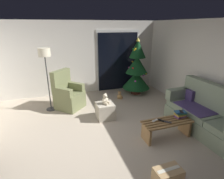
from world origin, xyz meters
name	(u,v)px	position (x,y,z in m)	size (l,w,h in m)	color
ground_plane	(105,138)	(0.00, 0.00, 0.00)	(7.00, 7.00, 0.00)	#B2A38E
wall_back	(80,58)	(0.00, 3.06, 1.25)	(5.72, 0.12, 2.50)	silver
wall_right	(216,73)	(2.86, 0.00, 1.25)	(0.12, 6.00, 2.50)	silver
patio_door_frame	(118,61)	(1.39, 2.99, 1.10)	(1.60, 0.02, 2.20)	silver
patio_door_glass	(118,62)	(1.39, 2.97, 1.05)	(1.50, 0.02, 2.10)	black
couch	(206,115)	(2.32, -0.43, 0.40)	(0.84, 1.96, 1.08)	gray
coffee_table	(167,126)	(1.29, -0.40, 0.27)	(1.10, 0.40, 0.40)	#9E7547
remote_graphite	(168,122)	(1.26, -0.45, 0.41)	(0.04, 0.16, 0.02)	#333338
remote_black	(161,120)	(1.16, -0.35, 0.41)	(0.04, 0.16, 0.02)	black
remote_white	(155,120)	(1.04, -0.31, 0.41)	(0.04, 0.16, 0.02)	silver
book_stack	(180,114)	(1.66, -0.33, 0.47)	(0.29, 0.22, 0.14)	#6B3D7A
cell_phone	(181,111)	(1.67, -0.35, 0.55)	(0.07, 0.14, 0.01)	black
christmas_tree	(137,70)	(1.84, 2.28, 0.87)	(0.97, 0.97, 1.96)	#4C1E19
armchair	(68,95)	(-0.59, 1.84, 0.40)	(0.97, 0.97, 1.13)	olive
floor_lamp	(45,58)	(-1.10, 1.86, 1.51)	(0.32, 0.32, 1.78)	#2D2D30
ottoman	(105,111)	(0.26, 0.86, 0.21)	(0.44, 0.44, 0.42)	#B2A893
teddy_bear_cream	(105,99)	(0.27, 0.85, 0.54)	(0.21, 0.22, 0.29)	beige
teddy_bear_honey_by_tree	(120,96)	(1.09, 1.95, 0.12)	(0.21, 0.21, 0.29)	tan
cardboard_box_taped_mid_floor	(168,178)	(0.55, -1.52, 0.16)	(0.43, 0.27, 0.33)	tan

